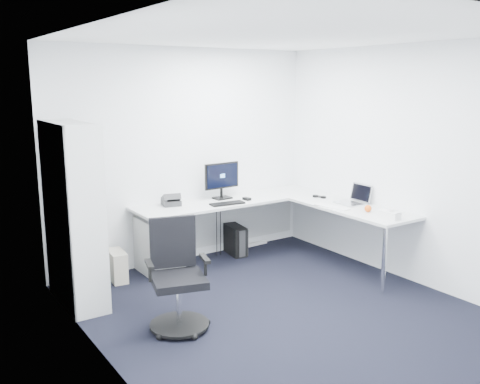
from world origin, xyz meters
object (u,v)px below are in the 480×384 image
laptop (349,195)px  bookshelf (74,215)px  l_desk (251,235)px  monitor (222,180)px  task_chair (178,277)px

laptop → bookshelf: bearing=167.8°
l_desk → monitor: (-0.14, 0.45, 0.64)m
monitor → laptop: 1.61m
monitor → l_desk: bearing=-75.4°
l_desk → bookshelf: (-2.17, 0.05, 0.55)m
bookshelf → task_chair: bookshelf is taller
task_chair → laptop: size_ratio=3.05×
l_desk → laptop: size_ratio=8.03×
task_chair → laptop: bearing=24.7°
l_desk → monitor: size_ratio=5.41×
task_chair → monitor: size_ratio=2.05×
task_chair → monitor: (1.44, 1.56, 0.52)m
bookshelf → monitor: 2.07m
monitor → bookshelf: bearing=-171.9°
task_chair → laptop: 2.64m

